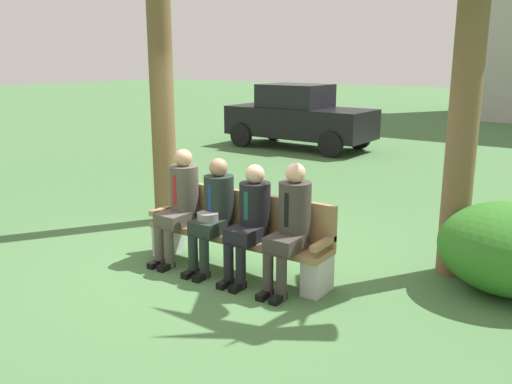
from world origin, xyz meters
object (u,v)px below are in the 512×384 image
object	(u,v)px
park_bench	(239,233)
seated_man_centerleft	(214,209)
parked_car_near	(299,117)
seated_man_centerright	(250,216)
seated_man_rightmost	(290,221)
seated_man_leftmost	(180,200)

from	to	relation	value
park_bench	seated_man_centerleft	size ratio (longest dim) A/B	1.78
park_bench	parked_car_near	xyz separation A→B (m)	(-3.81, 7.90, 0.40)
seated_man_centerright	parked_car_near	xyz separation A→B (m)	(-4.06, 8.03, 0.13)
seated_man_centerleft	seated_man_rightmost	world-z (taller)	seated_man_rightmost
seated_man_centerleft	seated_man_rightmost	size ratio (longest dim) A/B	0.96
seated_man_centerleft	seated_man_rightmost	bearing A→B (deg)	0.64
seated_man_centerright	seated_man_rightmost	xyz separation A→B (m)	(0.50, 0.01, 0.04)
park_bench	seated_man_rightmost	bearing A→B (deg)	-9.52
seated_man_centerleft	seated_man_centerright	world-z (taller)	seated_man_centerleft
seated_man_leftmost	seated_man_centerleft	distance (m)	0.52
park_bench	seated_man_centerleft	xyz separation A→B (m)	(-0.25, -0.14, 0.28)
park_bench	seated_man_rightmost	size ratio (longest dim) A/B	1.71
seated_man_centerright	seated_man_rightmost	distance (m)	0.50
seated_man_centerleft	parked_car_near	bearing A→B (deg)	113.91
seated_man_rightmost	parked_car_near	xyz separation A→B (m)	(-4.56, 8.02, 0.09)
seated_man_centerright	seated_man_rightmost	bearing A→B (deg)	0.81
seated_man_centerleft	seated_man_centerright	bearing A→B (deg)	0.47
park_bench	seated_man_rightmost	xyz separation A→B (m)	(0.75, -0.13, 0.31)
park_bench	seated_man_centerleft	bearing A→B (deg)	-151.22
park_bench	seated_man_rightmost	distance (m)	0.82
seated_man_leftmost	park_bench	bearing A→B (deg)	9.25
seated_man_leftmost	seated_man_rightmost	bearing A→B (deg)	0.00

